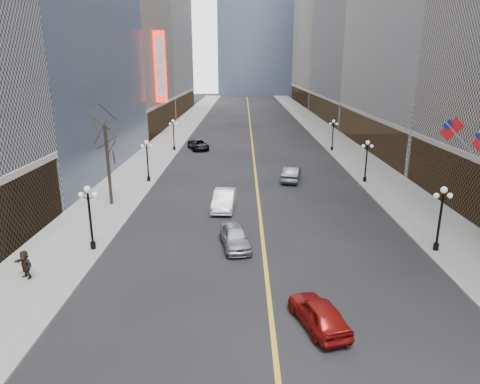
{
  "coord_description": "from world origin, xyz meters",
  "views": [
    {
      "loc": [
        -1.44,
        2.89,
        12.33
      ],
      "look_at": [
        -1.58,
        20.67,
        7.04
      ],
      "focal_mm": 32.0,
      "sensor_mm": 36.0,
      "label": 1
    }
  ],
  "objects_px": {
    "streetlamp_east_2": "(367,157)",
    "car_sb_far": "(291,174)",
    "streetlamp_east_1": "(441,212)",
    "streetlamp_west_3": "(174,131)",
    "car_nb_far": "(198,145)",
    "streetlamp_west_2": "(147,156)",
    "car_nb_mid": "(224,200)",
    "car_nb_near": "(235,237)",
    "streetlamp_east_3": "(333,132)",
    "car_sb_mid": "(319,313)",
    "streetlamp_west_1": "(89,211)"
  },
  "relations": [
    {
      "from": "streetlamp_east_2",
      "to": "car_sb_far",
      "type": "relative_size",
      "value": 0.9
    },
    {
      "from": "streetlamp_east_1",
      "to": "car_sb_far",
      "type": "height_order",
      "value": "streetlamp_east_1"
    },
    {
      "from": "streetlamp_west_3",
      "to": "car_nb_far",
      "type": "relative_size",
      "value": 0.86
    },
    {
      "from": "streetlamp_east_2",
      "to": "car_nb_far",
      "type": "relative_size",
      "value": 0.86
    },
    {
      "from": "streetlamp_west_2",
      "to": "car_nb_mid",
      "type": "distance_m",
      "value": 12.59
    },
    {
      "from": "streetlamp_east_2",
      "to": "car_nb_far",
      "type": "bearing_deg",
      "value": 136.55
    },
    {
      "from": "car_nb_near",
      "to": "car_nb_far",
      "type": "height_order",
      "value": "car_nb_near"
    },
    {
      "from": "streetlamp_east_2",
      "to": "car_nb_near",
      "type": "bearing_deg",
      "value": -128.65
    },
    {
      "from": "streetlamp_east_3",
      "to": "car_nb_near",
      "type": "bearing_deg",
      "value": -111.38
    },
    {
      "from": "streetlamp_east_1",
      "to": "car_nb_mid",
      "type": "bearing_deg",
      "value": 148.7
    },
    {
      "from": "streetlamp_west_2",
      "to": "car_nb_mid",
      "type": "height_order",
      "value": "streetlamp_west_2"
    },
    {
      "from": "streetlamp_east_2",
      "to": "car_nb_near",
      "type": "height_order",
      "value": "streetlamp_east_2"
    },
    {
      "from": "streetlamp_east_1",
      "to": "car_sb_far",
      "type": "distance_m",
      "value": 20.47
    },
    {
      "from": "car_nb_near",
      "to": "car_nb_mid",
      "type": "bearing_deg",
      "value": 87.58
    },
    {
      "from": "streetlamp_east_3",
      "to": "car_sb_mid",
      "type": "bearing_deg",
      "value": -102.03
    },
    {
      "from": "car_nb_far",
      "to": "car_sb_mid",
      "type": "distance_m",
      "value": 47.01
    },
    {
      "from": "streetlamp_east_2",
      "to": "car_nb_near",
      "type": "xyz_separation_m",
      "value": [
        -13.8,
        -17.25,
        -2.12
      ]
    },
    {
      "from": "streetlamp_east_2",
      "to": "streetlamp_east_3",
      "type": "distance_m",
      "value": 18.0
    },
    {
      "from": "streetlamp_west_2",
      "to": "car_nb_far",
      "type": "relative_size",
      "value": 0.86
    },
    {
      "from": "streetlamp_west_3",
      "to": "car_nb_mid",
      "type": "height_order",
      "value": "streetlamp_west_3"
    },
    {
      "from": "streetlamp_east_2",
      "to": "car_sb_mid",
      "type": "xyz_separation_m",
      "value": [
        -9.55,
        -26.82,
        -2.16
      ]
    },
    {
      "from": "streetlamp_west_2",
      "to": "streetlamp_west_1",
      "type": "bearing_deg",
      "value": -90.0
    },
    {
      "from": "streetlamp_west_1",
      "to": "car_sb_mid",
      "type": "relative_size",
      "value": 1.05
    },
    {
      "from": "streetlamp_east_2",
      "to": "car_sb_mid",
      "type": "distance_m",
      "value": 28.55
    },
    {
      "from": "car_nb_near",
      "to": "streetlamp_west_2",
      "type": "bearing_deg",
      "value": 109.37
    },
    {
      "from": "streetlamp_east_2",
      "to": "streetlamp_west_2",
      "type": "distance_m",
      "value": 23.6
    },
    {
      "from": "streetlamp_west_1",
      "to": "streetlamp_west_2",
      "type": "distance_m",
      "value": 18.0
    },
    {
      "from": "car_sb_far",
      "to": "streetlamp_west_1",
      "type": "bearing_deg",
      "value": 61.77
    },
    {
      "from": "streetlamp_west_2",
      "to": "car_nb_near",
      "type": "bearing_deg",
      "value": -60.4
    },
    {
      "from": "streetlamp_east_3",
      "to": "car_nb_far",
      "type": "distance_m",
      "value": 20.2
    },
    {
      "from": "streetlamp_west_1",
      "to": "car_sb_far",
      "type": "height_order",
      "value": "streetlamp_west_1"
    },
    {
      "from": "streetlamp_east_3",
      "to": "streetlamp_west_2",
      "type": "height_order",
      "value": "same"
    },
    {
      "from": "car_nb_far",
      "to": "streetlamp_east_3",
      "type": "bearing_deg",
      "value": -22.09
    },
    {
      "from": "streetlamp_east_1",
      "to": "car_nb_mid",
      "type": "relative_size",
      "value": 0.88
    },
    {
      "from": "streetlamp_east_2",
      "to": "streetlamp_west_1",
      "type": "height_order",
      "value": "same"
    },
    {
      "from": "streetlamp_east_1",
      "to": "streetlamp_west_3",
      "type": "bearing_deg",
      "value": 123.25
    },
    {
      "from": "streetlamp_east_1",
      "to": "streetlamp_east_2",
      "type": "height_order",
      "value": "same"
    },
    {
      "from": "streetlamp_west_2",
      "to": "car_nb_near",
      "type": "xyz_separation_m",
      "value": [
        9.8,
        -17.25,
        -2.12
      ]
    },
    {
      "from": "streetlamp_west_1",
      "to": "car_nb_far",
      "type": "xyz_separation_m",
      "value": [
        3.54,
        37.0,
        -2.17
      ]
    },
    {
      "from": "streetlamp_west_1",
      "to": "car_nb_mid",
      "type": "bearing_deg",
      "value": 46.38
    },
    {
      "from": "streetlamp_east_2",
      "to": "car_sb_far",
      "type": "height_order",
      "value": "streetlamp_east_2"
    },
    {
      "from": "car_sb_mid",
      "to": "car_sb_far",
      "type": "xyz_separation_m",
      "value": [
        1.63,
        27.59,
        0.09
      ]
    },
    {
      "from": "car_sb_far",
      "to": "car_nb_mid",
      "type": "bearing_deg",
      "value": 65.69
    },
    {
      "from": "car_nb_near",
      "to": "car_sb_mid",
      "type": "xyz_separation_m",
      "value": [
        4.25,
        -9.57,
        -0.05
      ]
    },
    {
      "from": "car_sb_mid",
      "to": "car_sb_far",
      "type": "relative_size",
      "value": 0.86
    },
    {
      "from": "streetlamp_west_1",
      "to": "car_sb_far",
      "type": "relative_size",
      "value": 0.9
    },
    {
      "from": "car_nb_mid",
      "to": "car_sb_mid",
      "type": "relative_size",
      "value": 1.19
    },
    {
      "from": "streetlamp_east_1",
      "to": "streetlamp_west_1",
      "type": "distance_m",
      "value": 23.6
    },
    {
      "from": "car_nb_near",
      "to": "car_sb_mid",
      "type": "distance_m",
      "value": 10.47
    },
    {
      "from": "streetlamp_east_1",
      "to": "streetlamp_west_3",
      "type": "xyz_separation_m",
      "value": [
        -23.6,
        36.0,
        0.0
      ]
    }
  ]
}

